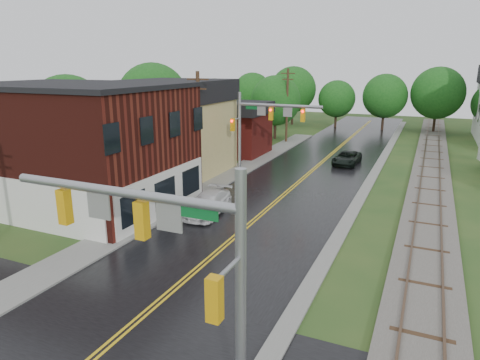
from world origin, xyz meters
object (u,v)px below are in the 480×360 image
Objects in this scene: traffic_signal_far at (263,120)px; tree_left_e at (276,102)px; suv_dark at (347,158)px; tree_left_c at (221,107)px; utility_pole_c at (287,104)px; pickup_white at (208,204)px; tree_left_b at (154,101)px; utility_pole_b at (199,128)px; tree_left_a at (69,115)px; brick_building at (76,145)px; traffic_signal_near at (167,243)px.

tree_left_e is (-5.38, 18.90, -0.16)m from traffic_signal_far.
tree_left_e is at bearing 105.89° from traffic_signal_far.
suv_dark is (5.90, 7.69, -4.33)m from traffic_signal_far.
utility_pole_c is at bearing 30.20° from tree_left_c.
traffic_signal_far reaches higher than pickup_white.
suv_dark is (20.28, 2.79, -5.07)m from tree_left_b.
utility_pole_b is 23.99m from tree_left_e.
tree_left_a is 10.22m from tree_left_b.
tree_left_a is at bearing -114.62° from tree_left_e.
utility_pole_b is at bearing -85.10° from tree_left_e.
tree_left_a is (-7.36, 6.90, 0.96)m from brick_building.
tree_left_c is (4.00, 8.00, -1.21)m from tree_left_b.
tree_left_c reaches higher than pickup_white.
tree_left_b is at bearing 128.55° from pickup_white.
brick_building is 1.65× the size of tree_left_a.
traffic_signal_near is 41.67m from tree_left_c.
suv_dark is (11.28, -11.21, -4.17)m from tree_left_e.
utility_pole_b is 1.87× the size of pickup_white.
tree_left_c is 0.94× the size of tree_left_e.
traffic_signal_near is at bearing -39.17° from brick_building.
tree_left_e is (-2.05, 1.90, 0.09)m from utility_pole_c.
tree_left_a reaches higher than brick_building.
brick_building is at bearing -175.29° from pickup_white.
traffic_signal_far is at bearing 17.30° from tree_left_a.
tree_left_c is 7.82m from tree_left_e.
brick_building is at bearing -72.39° from tree_left_b.
pickup_white is at bearing -46.18° from tree_left_b.
tree_left_b reaches higher than traffic_signal_far.
tree_left_b is at bearing 125.49° from traffic_signal_near.
pickup_white is (5.65, -29.26, -4.11)m from tree_left_e.
utility_pole_b is 1.18× the size of tree_left_c.
tree_left_e reaches higher than traffic_signal_far.
suv_dark is at bearing 52.85° from brick_building.
tree_left_e is (3.64, 30.90, 0.66)m from brick_building.
brick_building is 1.75× the size of tree_left_e.
brick_building is 15.03m from traffic_signal_far.
brick_building is 1.95× the size of traffic_signal_far.
tree_left_e reaches higher than suv_dark.
tree_left_e is 1.75× the size of suv_dark.
utility_pole_b reaches higher than brick_building.
suv_dark is (14.91, 19.69, -3.50)m from brick_building.
traffic_signal_near is (15.96, -13.00, 0.82)m from brick_building.
brick_building is 10.04m from pickup_white.
traffic_signal_near is at bearing -54.51° from tree_left_b.
traffic_signal_near is at bearing -40.47° from tree_left_a.
pickup_white is at bearing 9.98° from brick_building.
traffic_signal_far is at bearing -74.11° from tree_left_e.
tree_left_a is 1.86× the size of suv_dark.
suv_dark is at bearing -17.76° from tree_left_c.
traffic_signal_far reaches higher than suv_dark.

